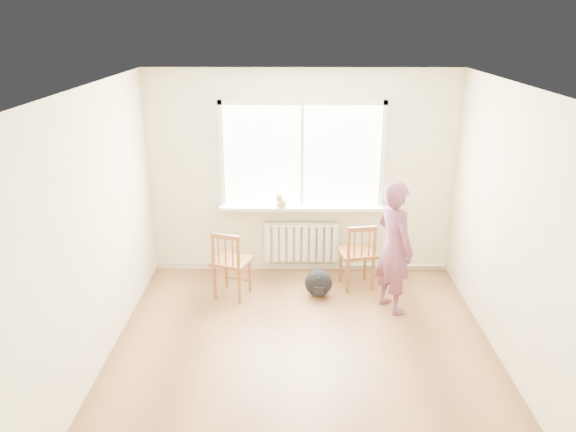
{
  "coord_description": "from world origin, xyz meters",
  "views": [
    {
      "loc": [
        -0.1,
        -4.81,
        3.28
      ],
      "look_at": [
        -0.17,
        1.2,
        1.14
      ],
      "focal_mm": 35.0,
      "sensor_mm": 36.0,
      "label": 1
    }
  ],
  "objects_px": {
    "chair_left": "(230,264)",
    "backpack": "(319,283)",
    "chair_right": "(358,256)",
    "person": "(394,247)",
    "cat": "(282,200)"
  },
  "relations": [
    {
      "from": "chair_left",
      "to": "backpack",
      "type": "height_order",
      "value": "chair_left"
    },
    {
      "from": "chair_left",
      "to": "cat",
      "type": "height_order",
      "value": "cat"
    },
    {
      "from": "chair_left",
      "to": "person",
      "type": "relative_size",
      "value": 0.56
    },
    {
      "from": "backpack",
      "to": "person",
      "type": "bearing_deg",
      "value": -20.29
    },
    {
      "from": "person",
      "to": "backpack",
      "type": "bearing_deg",
      "value": 41.62
    },
    {
      "from": "cat",
      "to": "backpack",
      "type": "bearing_deg",
      "value": -35.16
    },
    {
      "from": "chair_right",
      "to": "backpack",
      "type": "xyz_separation_m",
      "value": [
        -0.5,
        -0.22,
        -0.27
      ]
    },
    {
      "from": "person",
      "to": "chair_left",
      "type": "bearing_deg",
      "value": 53.96
    },
    {
      "from": "backpack",
      "to": "chair_right",
      "type": "bearing_deg",
      "value": 23.49
    },
    {
      "from": "chair_right",
      "to": "person",
      "type": "bearing_deg",
      "value": 111.84
    },
    {
      "from": "chair_right",
      "to": "person",
      "type": "distance_m",
      "value": 0.72
    },
    {
      "from": "chair_right",
      "to": "chair_left",
      "type": "bearing_deg",
      "value": -1.4
    },
    {
      "from": "chair_left",
      "to": "cat",
      "type": "bearing_deg",
      "value": -115.07
    },
    {
      "from": "chair_left",
      "to": "cat",
      "type": "distance_m",
      "value": 1.08
    },
    {
      "from": "person",
      "to": "backpack",
      "type": "xyz_separation_m",
      "value": [
        -0.85,
        0.31,
        -0.61
      ]
    }
  ]
}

